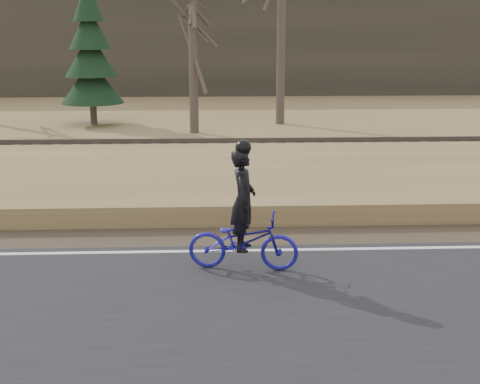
{
  "coord_description": "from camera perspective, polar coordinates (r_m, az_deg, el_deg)",
  "views": [
    {
      "loc": [
        0.21,
        -11.42,
        4.09
      ],
      "look_at": [
        0.74,
        0.5,
        1.1
      ],
      "focal_mm": 50.0,
      "sensor_mm": 36.0,
      "label": 1
    }
  ],
  "objects": [
    {
      "name": "conifer",
      "position": [
        28.77,
        -12.64,
        11.23
      ],
      "size": [
        2.6,
        2.6,
        5.98
      ],
      "color": "#4E4239",
      "rests_on": "ground"
    },
    {
      "name": "ground",
      "position": [
        12.14,
        -3.4,
        -5.66
      ],
      "size": [
        120.0,
        120.0,
        0.0
      ],
      "primitive_type": "plane",
      "color": "olive",
      "rests_on": "ground"
    },
    {
      "name": "edge_line",
      "position": [
        12.3,
        -3.39,
        -5.06
      ],
      "size": [
        120.0,
        0.12,
        0.01
      ],
      "primitive_type": "cube",
      "color": "silver",
      "rests_on": "road"
    },
    {
      "name": "embankment",
      "position": [
        16.1,
        -3.21,
        0.13
      ],
      "size": [
        120.0,
        5.0,
        0.44
      ],
      "primitive_type": "cube",
      "color": "olive",
      "rests_on": "ground"
    },
    {
      "name": "railroad",
      "position": [
        19.75,
        -3.12,
        3.66
      ],
      "size": [
        120.0,
        2.4,
        0.29
      ],
      "color": "black",
      "rests_on": "ballast"
    },
    {
      "name": "cyclist",
      "position": [
        11.23,
        0.28,
        -3.19
      ],
      "size": [
        1.94,
        0.92,
        2.22
      ],
      "rotation": [
        0.0,
        0.0,
        1.42
      ],
      "color": "#1C148C",
      "rests_on": "road"
    },
    {
      "name": "treeline_backdrop",
      "position": [
        41.44,
        -2.9,
        12.55
      ],
      "size": [
        120.0,
        4.0,
        6.0
      ],
      "primitive_type": "cube",
      "color": "#383328",
      "rests_on": "ground"
    },
    {
      "name": "ballast",
      "position": [
        19.81,
        -3.1,
        2.8
      ],
      "size": [
        120.0,
        3.0,
        0.45
      ],
      "primitive_type": "cube",
      "color": "slate",
      "rests_on": "ground"
    },
    {
      "name": "bare_tree_center",
      "position": [
        28.34,
        3.57,
        15.24
      ],
      "size": [
        0.36,
        0.36,
        9.36
      ],
      "primitive_type": "cylinder",
      "color": "#4E4239",
      "rests_on": "ground"
    },
    {
      "name": "road",
      "position": [
        9.81,
        -3.6,
        -10.43
      ],
      "size": [
        120.0,
        6.0,
        0.06
      ],
      "primitive_type": "cube",
      "color": "black",
      "rests_on": "ground"
    },
    {
      "name": "shoulder",
      "position": [
        13.27,
        -3.33,
        -3.83
      ],
      "size": [
        120.0,
        1.6,
        0.04
      ],
      "primitive_type": "cube",
      "color": "#473A2B",
      "rests_on": "ground"
    },
    {
      "name": "bare_tree_near_left",
      "position": [
        25.93,
        -4.02,
        11.67
      ],
      "size": [
        0.36,
        0.36,
        6.03
      ],
      "primitive_type": "cylinder",
      "color": "#4E4239",
      "rests_on": "ground"
    }
  ]
}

